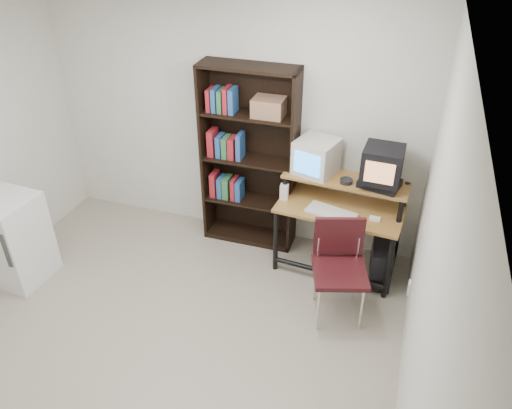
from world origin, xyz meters
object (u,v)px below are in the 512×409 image
(computer_desk, at_px, (340,210))
(crt_tv, at_px, (382,164))
(crt_monitor, at_px, (316,157))
(pc_tower, at_px, (381,262))
(mini_fridge, at_px, (13,239))
(bookshelf, at_px, (250,157))
(school_chair, at_px, (339,260))

(computer_desk, xyz_separation_m, crt_tv, (0.33, 0.05, 0.53))
(crt_monitor, distance_m, crt_tv, 0.64)
(pc_tower, bearing_deg, mini_fridge, -167.65)
(crt_monitor, height_order, bookshelf, bookshelf)
(pc_tower, distance_m, school_chair, 0.75)
(pc_tower, relative_size, bookshelf, 0.23)
(computer_desk, distance_m, crt_tv, 0.62)
(computer_desk, bearing_deg, crt_tv, 13.53)
(crt_tv, xyz_separation_m, pc_tower, (0.14, -0.12, -1.00))
(crt_monitor, relative_size, pc_tower, 1.01)
(crt_tv, distance_m, mini_fridge, 3.58)
(crt_tv, bearing_deg, mini_fridge, -157.74)
(crt_tv, xyz_separation_m, bookshelf, (-1.33, 0.19, -0.22))
(crt_monitor, distance_m, bookshelf, 0.73)
(school_chair, relative_size, mini_fridge, 1.03)
(computer_desk, xyz_separation_m, crt_monitor, (-0.30, 0.16, 0.46))
(bookshelf, height_order, mini_fridge, bookshelf)
(computer_desk, height_order, mini_fridge, computer_desk)
(crt_monitor, xyz_separation_m, school_chair, (0.41, -0.78, -0.57))
(computer_desk, xyz_separation_m, pc_tower, (0.46, -0.06, -0.48))
(computer_desk, distance_m, bookshelf, 1.08)
(crt_tv, relative_size, mini_fridge, 0.40)
(computer_desk, relative_size, mini_fridge, 1.37)
(crt_tv, height_order, mini_fridge, crt_tv)
(computer_desk, relative_size, pc_tower, 2.75)
(crt_monitor, relative_size, school_chair, 0.49)
(bookshelf, bearing_deg, school_chair, -37.88)
(crt_monitor, height_order, pc_tower, crt_monitor)
(school_chair, bearing_deg, computer_desk, 82.87)
(crt_tv, bearing_deg, pc_tower, -37.82)
(crt_monitor, distance_m, pc_tower, 1.22)
(crt_tv, relative_size, pc_tower, 0.81)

